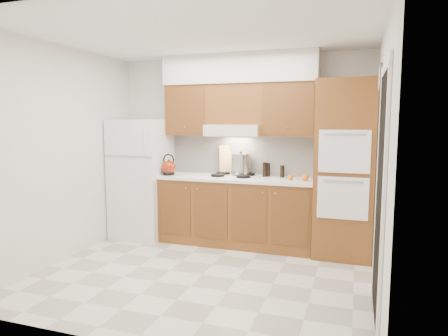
% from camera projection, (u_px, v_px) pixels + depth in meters
% --- Properties ---
extents(floor, '(3.60, 3.60, 0.00)m').
position_uv_depth(floor, '(203.00, 275.00, 4.44)').
color(floor, beige).
rests_on(floor, ground).
extents(ceiling, '(3.60, 3.60, 0.00)m').
position_uv_depth(ceiling, '(201.00, 34.00, 4.13)').
color(ceiling, white).
rests_on(ceiling, wall_back).
extents(wall_back, '(3.60, 0.02, 2.60)m').
position_uv_depth(wall_back, '(241.00, 149.00, 5.70)').
color(wall_back, white).
rests_on(wall_back, floor).
extents(wall_left, '(0.02, 3.00, 2.60)m').
position_uv_depth(wall_left, '(65.00, 154.00, 4.86)').
color(wall_left, white).
rests_on(wall_left, floor).
extents(wall_right, '(0.02, 3.00, 2.60)m').
position_uv_depth(wall_right, '(381.00, 164.00, 3.72)').
color(wall_right, white).
rests_on(wall_right, floor).
extents(fridge, '(0.75, 0.72, 1.72)m').
position_uv_depth(fridge, '(142.00, 178.00, 5.86)').
color(fridge, white).
rests_on(fridge, floor).
extents(base_cabinets, '(2.11, 0.60, 0.90)m').
position_uv_depth(base_cabinets, '(236.00, 212.00, 5.51)').
color(base_cabinets, brown).
rests_on(base_cabinets, floor).
extents(countertop, '(2.13, 0.62, 0.04)m').
position_uv_depth(countertop, '(236.00, 178.00, 5.45)').
color(countertop, white).
rests_on(countertop, base_cabinets).
extents(backsplash, '(2.11, 0.03, 0.56)m').
position_uv_depth(backsplash, '(242.00, 155.00, 5.69)').
color(backsplash, white).
rests_on(backsplash, countertop).
extents(oven_cabinet, '(0.70, 0.65, 2.20)m').
position_uv_depth(oven_cabinet, '(344.00, 170.00, 4.96)').
color(oven_cabinet, brown).
rests_on(oven_cabinet, floor).
extents(upper_cab_left, '(0.63, 0.33, 0.70)m').
position_uv_depth(upper_cab_left, '(190.00, 110.00, 5.71)').
color(upper_cab_left, brown).
rests_on(upper_cab_left, wall_back).
extents(upper_cab_right, '(0.73, 0.33, 0.70)m').
position_uv_depth(upper_cab_right, '(290.00, 110.00, 5.25)').
color(upper_cab_right, brown).
rests_on(upper_cab_right, wall_back).
extents(range_hood, '(0.75, 0.45, 0.15)m').
position_uv_depth(range_hood, '(235.00, 130.00, 5.46)').
color(range_hood, silver).
rests_on(range_hood, wall_back).
extents(upper_cab_over_hood, '(0.75, 0.33, 0.55)m').
position_uv_depth(upper_cab_over_hood, '(236.00, 105.00, 5.48)').
color(upper_cab_over_hood, brown).
rests_on(upper_cab_over_hood, range_hood).
extents(soffit, '(2.13, 0.36, 0.40)m').
position_uv_depth(soffit, '(239.00, 69.00, 5.39)').
color(soffit, silver).
rests_on(soffit, wall_back).
extents(cooktop, '(0.74, 0.50, 0.01)m').
position_uv_depth(cooktop, '(233.00, 176.00, 5.48)').
color(cooktop, white).
rests_on(cooktop, countertop).
extents(doorway, '(0.02, 0.90, 2.10)m').
position_uv_depth(doorway, '(380.00, 197.00, 3.42)').
color(doorway, black).
rests_on(doorway, floor).
extents(wall_clock, '(0.02, 0.30, 0.30)m').
position_uv_depth(wall_clock, '(381.00, 78.00, 4.14)').
color(wall_clock, '#3F3833').
rests_on(wall_clock, wall_right).
extents(kettle, '(0.25, 0.25, 0.20)m').
position_uv_depth(kettle, '(169.00, 167.00, 5.62)').
color(kettle, maroon).
rests_on(kettle, countertop).
extents(cutting_board, '(0.34, 0.23, 0.42)m').
position_uv_depth(cutting_board, '(231.00, 160.00, 5.72)').
color(cutting_board, '#D7B46E').
rests_on(cutting_board, countertop).
extents(stock_pot, '(0.33, 0.33, 0.27)m').
position_uv_depth(stock_pot, '(241.00, 164.00, 5.53)').
color(stock_pot, '#B4B3B8').
rests_on(stock_pot, cooktop).
extents(condiment_a, '(0.07, 0.07, 0.20)m').
position_uv_depth(condiment_a, '(265.00, 169.00, 5.46)').
color(condiment_a, black).
rests_on(condiment_a, countertop).
extents(condiment_b, '(0.07, 0.07, 0.19)m').
position_uv_depth(condiment_b, '(268.00, 170.00, 5.49)').
color(condiment_b, black).
rests_on(condiment_b, countertop).
extents(condiment_c, '(0.07, 0.07, 0.17)m').
position_uv_depth(condiment_c, '(282.00, 171.00, 5.39)').
color(condiment_c, black).
rests_on(condiment_c, countertop).
extents(orange_near, '(0.11, 0.11, 0.09)m').
position_uv_depth(orange_near, '(305.00, 178.00, 5.08)').
color(orange_near, orange).
rests_on(orange_near, countertop).
extents(orange_far, '(0.08, 0.08, 0.07)m').
position_uv_depth(orange_far, '(291.00, 177.00, 5.15)').
color(orange_far, '#E2510B').
rests_on(orange_far, countertop).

